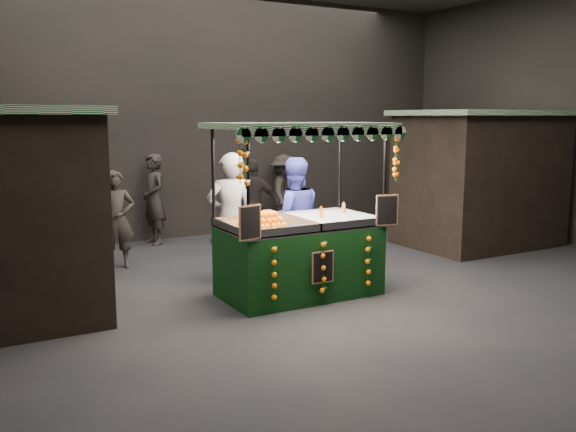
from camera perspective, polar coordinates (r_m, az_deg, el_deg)
ground at (r=8.78m, az=3.95°, el=-7.21°), size 12.00×12.00×0.00m
market_hall at (r=8.47m, az=4.21°, el=15.33°), size 12.10×10.10×5.05m
neighbour_stall_right at (r=12.47m, az=17.34°, el=3.41°), size 3.00×2.20×2.60m
juice_stall at (r=8.50m, az=1.21°, el=-2.54°), size 2.48×1.46×2.40m
vendor_grey at (r=9.17m, az=-5.33°, el=-0.22°), size 0.79×0.60×1.96m
vendor_blue at (r=9.39m, az=0.49°, el=-0.23°), size 1.07×0.93×1.87m
shopper_0 at (r=10.45m, az=-15.64°, el=-0.32°), size 0.64×0.48×1.62m
shopper_1 at (r=13.08m, az=11.91°, el=1.59°), size 0.97×0.95×1.58m
shopper_2 at (r=11.66m, az=-3.24°, el=1.14°), size 1.06×0.86×1.69m
shopper_3 at (r=13.38m, az=-0.41°, el=2.16°), size 1.11×1.25×1.67m
shopper_5 at (r=13.66m, az=12.98°, el=2.43°), size 0.93×1.79×1.84m
shopper_6 at (r=12.26m, az=-12.36°, el=1.53°), size 0.51×0.70×1.77m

